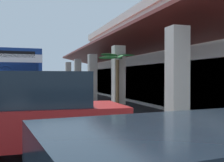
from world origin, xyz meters
TOP-DOWN VIEW (x-y plane):
  - ground at (0.00, 8.00)m, footprint 120.00×120.00m
  - curb_strip at (-2.24, 4.19)m, footprint 33.10×0.50m
  - plaza_building at (-2.24, 13.81)m, footprint 27.88×14.05m
  - transit_bus at (-2.11, 0.37)m, footprint 11.35×3.29m
  - parked_suv_red at (9.49, 1.11)m, footprint 2.77×4.83m
  - potted_palm at (3.76, 5.40)m, footprint 1.64×1.76m

SIDE VIEW (x-z plane):
  - ground at x=0.00m, z-range 0.00..0.00m
  - curb_strip at x=-2.24m, z-range 0.00..0.12m
  - potted_palm at x=3.76m, z-range -0.73..2.19m
  - parked_suv_red at x=9.49m, z-range 0.03..2.00m
  - transit_bus at x=-2.11m, z-range 0.18..3.52m
  - plaza_building at x=-2.24m, z-range 0.00..6.69m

